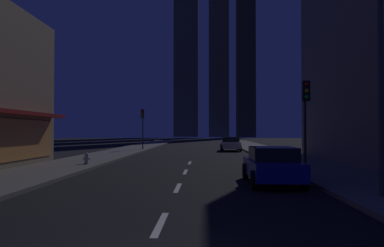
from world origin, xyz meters
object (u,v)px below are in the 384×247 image
Objects in this scene: traffic_light_near_right at (306,106)px; traffic_light_far_left at (143,120)px; car_parked_far at (231,144)px; fire_hydrant_far_left at (86,159)px; car_parked_near at (272,165)px; street_lamp_right at (352,30)px.

traffic_light_near_right and traffic_light_far_left have the same top height.
traffic_light_near_right is at bearing -84.95° from car_parked_far.
fire_hydrant_far_left is 0.16× the size of traffic_light_near_right.
traffic_light_near_right reaches higher than car_parked_far.
fire_hydrant_far_left is (-9.50, -16.96, -0.29)m from car_parked_far.
car_parked_near is 1.00× the size of car_parked_far.
fire_hydrant_far_left is 15.86m from street_lamp_right.
street_lamp_right reaches higher than car_parked_far.
traffic_light_far_left is 29.26m from street_lamp_right.
traffic_light_far_left is at bearing 88.65° from fire_hydrant_far_left.
fire_hydrant_far_left is at bearing 158.30° from traffic_light_near_right.
car_parked_far is 0.64× the size of street_lamp_right.
traffic_light_near_right is at bearing 88.78° from street_lamp_right.
traffic_light_near_right is at bearing -21.70° from fire_hydrant_far_left.
car_parked_far is at bearing 90.00° from car_parked_near.
traffic_light_far_left is at bearing 117.13° from traffic_light_near_right.
car_parked_near is 3.82m from traffic_light_near_right.
car_parked_far is 1.01× the size of traffic_light_far_left.
car_parked_far is at bearing 95.05° from traffic_light_near_right.
car_parked_far is at bearing 0.14° from traffic_light_far_left.
fire_hydrant_far_left is 0.16× the size of traffic_light_far_left.
car_parked_far is 6.48× the size of fire_hydrant_far_left.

